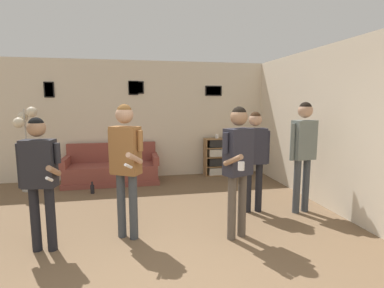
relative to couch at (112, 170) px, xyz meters
name	(u,v)px	position (x,y,z in m)	size (l,w,h in m)	color
wall_back	(146,120)	(0.79, 0.42, 1.07)	(8.07, 0.08, 2.70)	beige
wall_right	(319,126)	(3.65, -1.99, 1.07)	(0.06, 7.16, 2.70)	beige
couch	(112,170)	(0.00, 0.00, 0.00)	(2.01, 0.80, 0.85)	brown
bookshelf	(224,157)	(2.64, 0.20, 0.17)	(0.98, 0.30, 0.90)	olive
floor_lamp	(25,125)	(-1.60, -0.27, 1.04)	(0.41, 0.45, 1.68)	#ADA89E
person_player_foreground_left	(39,171)	(-0.61, -2.98, 0.69)	(0.50, 0.49, 1.60)	black
person_player_foreground_center	(126,157)	(0.36, -2.83, 0.80)	(0.44, 0.60, 1.75)	#3D4247
person_watcher_holding_cup	(238,158)	(1.77, -3.11, 0.78)	(0.46, 0.54, 1.72)	brown
person_spectator_near_bookshelf	(254,152)	(2.35, -2.26, 0.71)	(0.50, 0.22, 1.62)	black
person_spectator_far_right	(303,145)	(3.10, -2.43, 0.82)	(0.49, 0.25, 1.77)	#3D4247
bottle_on_floor	(92,189)	(-0.34, -0.74, -0.19)	(0.07, 0.07, 0.23)	black
drinking_cup	(217,136)	(2.45, 0.20, 0.67)	(0.08, 0.08, 0.10)	white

